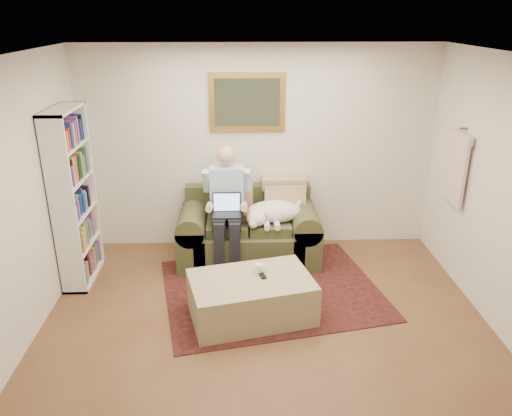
{
  "coord_description": "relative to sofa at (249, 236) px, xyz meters",
  "views": [
    {
      "loc": [
        -0.25,
        -3.68,
        2.95
      ],
      "look_at": [
        -0.07,
        1.35,
        0.95
      ],
      "focal_mm": 35.0,
      "sensor_mm": 36.0,
      "label": 1
    }
  ],
  "objects": [
    {
      "name": "ottoman",
      "position": [
        -0.0,
        -1.32,
        -0.08
      ],
      "size": [
        1.36,
        1.03,
        0.44
      ],
      "primitive_type": "cube",
      "rotation": [
        0.0,
        0.0,
        0.23
      ],
      "color": "tan",
      "rests_on": "room_shell"
    },
    {
      "name": "sleeping_dog",
      "position": [
        0.31,
        -0.09,
        0.36
      ],
      "size": [
        0.72,
        0.45,
        0.27
      ],
      "primitive_type": null,
      "color": "white",
      "rests_on": "sofa"
    },
    {
      "name": "seated_man",
      "position": [
        -0.26,
        -0.16,
        0.43
      ],
      "size": [
        0.57,
        0.82,
        1.46
      ],
      "primitive_type": null,
      "color": "#8CB0D8",
      "rests_on": "sofa"
    },
    {
      "name": "sofa",
      "position": [
        0.0,
        0.0,
        0.0
      ],
      "size": [
        1.74,
        0.88,
        1.04
      ],
      "color": "#464F2A",
      "rests_on": "room_shell"
    },
    {
      "name": "coffee_mug",
      "position": [
        0.08,
        -1.21,
        0.19
      ],
      "size": [
        0.08,
        0.08,
        0.1
      ],
      "primitive_type": "cylinder",
      "color": "white",
      "rests_on": "ottoman"
    },
    {
      "name": "wall_mirror",
      "position": [
        -0.0,
        0.45,
        1.6
      ],
      "size": [
        0.94,
        0.04,
        0.72
      ],
      "color": "gold",
      "rests_on": "room_shell"
    },
    {
      "name": "room_shell",
      "position": [
        0.14,
        -1.67,
        1.0
      ],
      "size": [
        4.51,
        5.0,
        2.61
      ],
      "color": "brown",
      "rests_on": "ground"
    },
    {
      "name": "hanging_shirt",
      "position": [
        2.33,
        -0.43,
        1.05
      ],
      "size": [
        0.06,
        0.52,
        0.9
      ],
      "primitive_type": null,
      "color": "beige",
      "rests_on": "room_shell"
    },
    {
      "name": "bookshelf",
      "position": [
        -1.96,
        -0.43,
        0.7
      ],
      "size": [
        0.28,
        0.8,
        2.0
      ],
      "primitive_type": null,
      "color": "white",
      "rests_on": "room_shell"
    },
    {
      "name": "tv_remote",
      "position": [
        0.11,
        -1.27,
        0.15
      ],
      "size": [
        0.09,
        0.16,
        0.02
      ],
      "primitive_type": "cube",
      "rotation": [
        0.0,
        0.0,
        0.28
      ],
      "color": "black",
      "rests_on": "ottoman"
    },
    {
      "name": "rug",
      "position": [
        0.24,
        -0.8,
        -0.29
      ],
      "size": [
        2.68,
        2.31,
        0.01
      ],
      "primitive_type": "cube",
      "rotation": [
        0.0,
        0.0,
        0.2
      ],
      "color": "black",
      "rests_on": "room_shell"
    },
    {
      "name": "laptop",
      "position": [
        -0.26,
        -0.23,
        0.47
      ],
      "size": [
        0.34,
        0.27,
        0.24
      ],
      "color": "black",
      "rests_on": "seated_man"
    }
  ]
}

